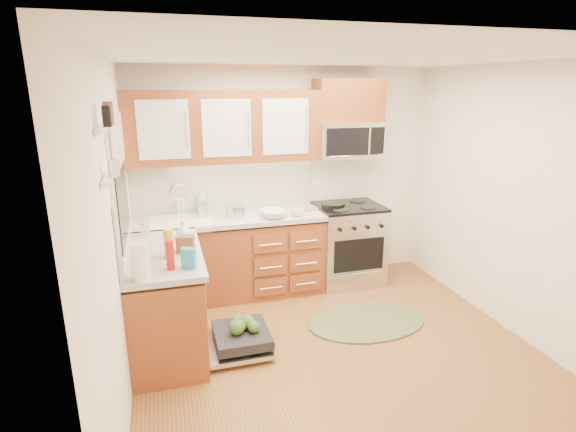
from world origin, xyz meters
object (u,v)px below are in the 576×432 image
object	(u,v)px
dishwasher	(238,340)
cup	(297,211)
rug	(367,321)
paper_towel_roll	(140,261)
sink	(181,232)
microwave	(348,140)
stock_pot	(236,211)
skillet	(333,205)
upper_cabinets	(224,127)
bowl_a	(273,213)
cutting_board	(307,209)
bowl_b	(274,214)
range	(348,244)

from	to	relation	value
dishwasher	cup	size ratio (longest dim) A/B	5.13
rug	paper_towel_roll	distance (m)	2.37
sink	microwave	bearing A→B (deg)	3.85
stock_pot	paper_towel_roll	distance (m)	1.72
skillet	paper_towel_roll	world-z (taller)	paper_towel_roll
upper_cabinets	stock_pot	bearing A→B (deg)	-66.71
paper_towel_roll	cup	bearing A→B (deg)	38.60
upper_cabinets	cup	size ratio (longest dim) A/B	15.02
microwave	bowl_a	xyz separation A→B (m)	(-0.94, -0.22, -0.74)
microwave	dishwasher	distance (m)	2.55
microwave	cutting_board	xyz separation A→B (m)	(-0.50, -0.07, -0.77)
upper_cabinets	dishwasher	xyz separation A→B (m)	(-0.13, -1.27, -1.77)
microwave	rug	world-z (taller)	microwave
sink	bowl_b	bearing A→B (deg)	-9.82
stock_pot	microwave	bearing A→B (deg)	5.72
stock_pot	cup	size ratio (longest dim) A/B	1.52
stock_pot	dishwasher	bearing A→B (deg)	-100.33
sink	stock_pot	size ratio (longest dim) A/B	2.98
bowl_a	cup	world-z (taller)	cup
upper_cabinets	microwave	size ratio (longest dim) A/B	2.70
microwave	paper_towel_roll	distance (m)	2.84
cup	upper_cabinets	bearing A→B (deg)	155.58
upper_cabinets	cutting_board	world-z (taller)	upper_cabinets
cutting_board	paper_towel_roll	world-z (taller)	paper_towel_roll
range	rug	world-z (taller)	range
stock_pot	cutting_board	size ratio (longest dim) A/B	0.82
microwave	bowl_a	distance (m)	1.22
rug	paper_towel_roll	world-z (taller)	paper_towel_roll
cutting_board	upper_cabinets	bearing A→B (deg)	174.05
stock_pot	cutting_board	xyz separation A→B (m)	(0.84, 0.06, -0.05)
upper_cabinets	cutting_board	bearing A→B (deg)	-5.95
upper_cabinets	paper_towel_roll	bearing A→B (deg)	-118.75
cutting_board	paper_towel_roll	distance (m)	2.33
upper_cabinets	skillet	bearing A→B (deg)	-8.16
dishwasher	cutting_board	distance (m)	1.78
upper_cabinets	bowl_b	bearing A→B (deg)	-35.43
dishwasher	cutting_board	xyz separation A→B (m)	(1.04, 1.18, 0.83)
range	dishwasher	distance (m)	1.95
rug	skillet	size ratio (longest dim) A/B	4.54
stock_pot	skillet	bearing A→B (deg)	-0.61
stock_pot	bowl_b	bearing A→B (deg)	-23.16
rug	bowl_b	size ratio (longest dim) A/B	4.53
stock_pot	bowl_b	xyz separation A→B (m)	(0.39, -0.17, -0.02)
range	sink	world-z (taller)	range
dishwasher	stock_pot	size ratio (longest dim) A/B	3.37
range	bowl_a	size ratio (longest dim) A/B	3.48
cup	paper_towel_roll	bearing A→B (deg)	-141.40
sink	cup	bearing A→B (deg)	-7.80
paper_towel_roll	skillet	bearing A→B (deg)	34.58
bowl_a	cup	xyz separation A→B (m)	(0.25, -0.08, 0.02)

